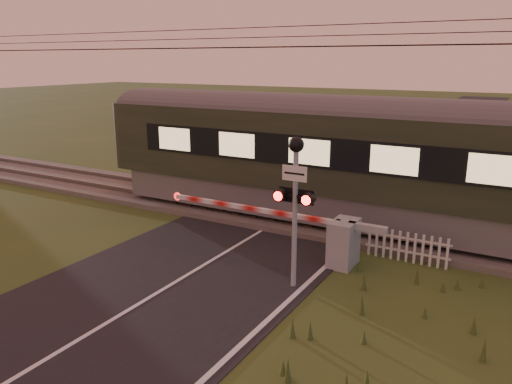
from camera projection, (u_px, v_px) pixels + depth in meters
The scene contains 7 objects.
ground at pixel (159, 293), 11.31m from camera, with size 160.00×160.00×0.00m, color #324A1C.
road at pixel (152, 297), 11.10m from camera, with size 6.00×140.00×0.03m.
track_bed at pixel (286, 215), 16.75m from camera, with size 140.00×3.40×0.39m.
overhead_wires at pixel (289, 39), 15.29m from camera, with size 120.00×0.62×0.62m.
boom_gate at pixel (334, 239), 12.80m from camera, with size 6.52×0.93×1.23m.
crossing_signal at pixel (295, 186), 11.02m from camera, with size 0.89×0.36×3.51m.
picket_fence at pixel (407, 247), 12.95m from camera, with size 2.20×0.07×0.82m.
Camera 1 is at (7.03, -7.89, 5.13)m, focal length 35.00 mm.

